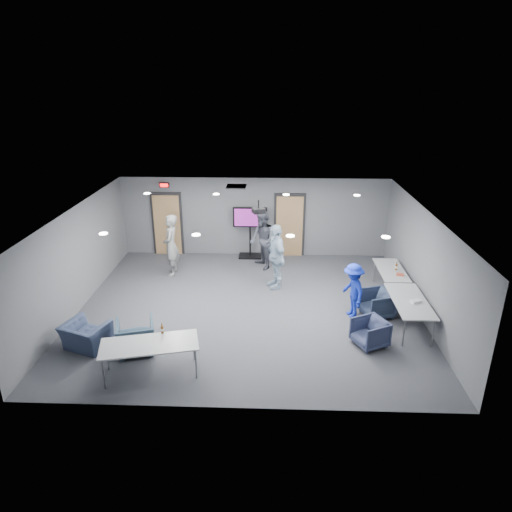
{
  "coord_description": "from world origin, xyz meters",
  "views": [
    {
      "loc": [
        0.62,
        -10.92,
        5.82
      ],
      "look_at": [
        0.18,
        0.78,
        1.2
      ],
      "focal_mm": 32.0,
      "sensor_mm": 36.0,
      "label": 1
    }
  ],
  "objects_px": {
    "person_d": "(353,290)",
    "chair_right_b": "(377,303)",
    "person_b": "(262,240)",
    "table_front_left": "(149,345)",
    "chair_front_b": "(86,336)",
    "bottle_right": "(396,267)",
    "chair_front_a": "(136,336)",
    "person_c": "(276,256)",
    "projector": "(258,210)",
    "tv_stand": "(250,229)",
    "table_right_a": "(391,271)",
    "chair_right_c": "(370,333)",
    "person_a": "(171,245)",
    "table_right_b": "(409,302)",
    "bottle_front": "(162,329)"
  },
  "relations": [
    {
      "from": "bottle_front",
      "to": "chair_front_b",
      "type": "bearing_deg",
      "value": 164.93
    },
    {
      "from": "person_b",
      "to": "chair_front_b",
      "type": "height_order",
      "value": "person_b"
    },
    {
      "from": "table_right_a",
      "to": "table_right_b",
      "type": "bearing_deg",
      "value": 180.0
    },
    {
      "from": "bottle_right",
      "to": "chair_front_b",
      "type": "bearing_deg",
      "value": -158.09
    },
    {
      "from": "person_b",
      "to": "person_d",
      "type": "distance_m",
      "value": 3.93
    },
    {
      "from": "person_d",
      "to": "bottle_front",
      "type": "height_order",
      "value": "person_d"
    },
    {
      "from": "projector",
      "to": "person_c",
      "type": "bearing_deg",
      "value": 6.27
    },
    {
      "from": "chair_right_b",
      "to": "tv_stand",
      "type": "relative_size",
      "value": 0.43
    },
    {
      "from": "table_right_a",
      "to": "table_front_left",
      "type": "xyz_separation_m",
      "value": [
        -5.87,
        -4.07,
        0.01
      ]
    },
    {
      "from": "person_c",
      "to": "projector",
      "type": "xyz_separation_m",
      "value": [
        -0.5,
        -0.24,
        1.44
      ]
    },
    {
      "from": "person_b",
      "to": "chair_right_b",
      "type": "bearing_deg",
      "value": 20.72
    },
    {
      "from": "projector",
      "to": "chair_front_a",
      "type": "bearing_deg",
      "value": -148.02
    },
    {
      "from": "person_a",
      "to": "person_c",
      "type": "bearing_deg",
      "value": 72.3
    },
    {
      "from": "person_a",
      "to": "projector",
      "type": "bearing_deg",
      "value": 65.43
    },
    {
      "from": "table_right_a",
      "to": "person_d",
      "type": "bearing_deg",
      "value": 136.83
    },
    {
      "from": "chair_right_c",
      "to": "projector",
      "type": "relative_size",
      "value": 1.76
    },
    {
      "from": "chair_right_b",
      "to": "table_right_a",
      "type": "bearing_deg",
      "value": 136.63
    },
    {
      "from": "person_c",
      "to": "projector",
      "type": "relative_size",
      "value": 4.81
    },
    {
      "from": "person_c",
      "to": "chair_right_c",
      "type": "distance_m",
      "value": 3.82
    },
    {
      "from": "person_d",
      "to": "bottle_right",
      "type": "distance_m",
      "value": 1.97
    },
    {
      "from": "table_front_left",
      "to": "bottle_right",
      "type": "height_order",
      "value": "bottle_right"
    },
    {
      "from": "table_right_b",
      "to": "person_c",
      "type": "bearing_deg",
      "value": 56.03
    },
    {
      "from": "person_b",
      "to": "table_right_b",
      "type": "relative_size",
      "value": 0.97
    },
    {
      "from": "person_a",
      "to": "chair_right_c",
      "type": "distance_m",
      "value": 6.68
    },
    {
      "from": "chair_front_a",
      "to": "table_front_left",
      "type": "bearing_deg",
      "value": 107.32
    },
    {
      "from": "person_a",
      "to": "chair_front_a",
      "type": "distance_m",
      "value": 4.37
    },
    {
      "from": "table_front_left",
      "to": "bottle_front",
      "type": "relative_size",
      "value": 8.61
    },
    {
      "from": "chair_front_a",
      "to": "tv_stand",
      "type": "xyz_separation_m",
      "value": [
        2.29,
        5.91,
        0.62
      ]
    },
    {
      "from": "table_right_b",
      "to": "bottle_front",
      "type": "distance_m",
      "value": 5.95
    },
    {
      "from": "person_c",
      "to": "table_right_b",
      "type": "height_order",
      "value": "person_c"
    },
    {
      "from": "person_a",
      "to": "person_b",
      "type": "xyz_separation_m",
      "value": [
        2.8,
        0.62,
        -0.02
      ]
    },
    {
      "from": "bottle_front",
      "to": "projector",
      "type": "distance_m",
      "value": 4.47
    },
    {
      "from": "table_front_left",
      "to": "tv_stand",
      "type": "bearing_deg",
      "value": 62.34
    },
    {
      "from": "chair_right_b",
      "to": "table_right_a",
      "type": "distance_m",
      "value": 1.55
    },
    {
      "from": "table_front_left",
      "to": "bottle_front",
      "type": "xyz_separation_m",
      "value": [
        0.18,
        0.42,
        0.13
      ]
    },
    {
      "from": "bottle_right",
      "to": "tv_stand",
      "type": "distance_m",
      "value": 5.05
    },
    {
      "from": "chair_front_b",
      "to": "table_front_left",
      "type": "xyz_separation_m",
      "value": [
        1.73,
        -0.93,
        0.38
      ]
    },
    {
      "from": "chair_right_c",
      "to": "table_front_left",
      "type": "height_order",
      "value": "table_front_left"
    },
    {
      "from": "person_a",
      "to": "chair_front_a",
      "type": "xyz_separation_m",
      "value": [
        0.08,
        -4.33,
        -0.59
      ]
    },
    {
      "from": "person_b",
      "to": "table_front_left",
      "type": "relative_size",
      "value": 0.9
    },
    {
      "from": "chair_right_b",
      "to": "bottle_right",
      "type": "distance_m",
      "value": 1.62
    },
    {
      "from": "chair_right_b",
      "to": "bottle_right",
      "type": "bearing_deg",
      "value": 131.93
    },
    {
      "from": "table_right_a",
      "to": "projector",
      "type": "relative_size",
      "value": 4.28
    },
    {
      "from": "person_a",
      "to": "chair_right_b",
      "type": "xyz_separation_m",
      "value": [
        5.85,
        -2.46,
        -0.62
      ]
    },
    {
      "from": "chair_right_c",
      "to": "table_front_left",
      "type": "distance_m",
      "value": 4.95
    },
    {
      "from": "chair_front_a",
      "to": "bottle_right",
      "type": "relative_size",
      "value": 3.3
    },
    {
      "from": "person_c",
      "to": "projector",
      "type": "bearing_deg",
      "value": -84.21
    },
    {
      "from": "person_b",
      "to": "table_right_a",
      "type": "relative_size",
      "value": 1.11
    },
    {
      "from": "person_c",
      "to": "person_b",
      "type": "bearing_deg",
      "value": 177.19
    },
    {
      "from": "person_d",
      "to": "chair_right_b",
      "type": "height_order",
      "value": "person_d"
    }
  ]
}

